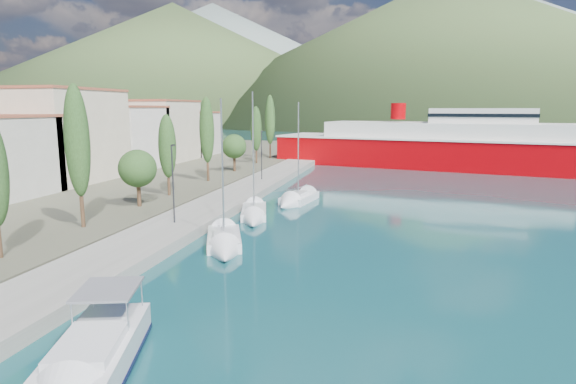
# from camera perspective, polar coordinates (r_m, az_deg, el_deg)

# --- Properties ---
(ground) EXTENTS (1400.00, 1400.00, 0.00)m
(ground) POSITION_cam_1_polar(r_m,az_deg,el_deg) (140.51, 10.16, 5.82)
(ground) COLOR #144A50
(quay) EXTENTS (5.00, 88.00, 0.80)m
(quay) POSITION_cam_1_polar(r_m,az_deg,el_deg) (49.88, -6.87, -0.80)
(quay) COLOR gray
(quay) RESTS_ON ground
(land_strip) EXTENTS (70.00, 148.00, 0.70)m
(land_strip) POSITION_cam_1_polar(r_m,az_deg,el_deg) (79.08, -30.90, 1.77)
(land_strip) COLOR #565644
(land_strip) RESTS_ON ground
(hills_far) EXTENTS (1480.00, 900.00, 180.00)m
(hills_far) POSITION_cam_1_polar(r_m,az_deg,el_deg) (655.39, 25.77, 14.87)
(hills_far) COLOR gray
(hills_far) RESTS_ON ground
(hills_near) EXTENTS (1010.00, 520.00, 115.00)m
(hills_near) POSITION_cam_1_polar(r_m,az_deg,el_deg) (404.56, 27.14, 14.44)
(hills_near) COLOR #42592E
(hills_near) RESTS_ON ground
(town_buildings) EXTENTS (9.20, 69.20, 11.30)m
(town_buildings) POSITION_cam_1_polar(r_m,az_deg,el_deg) (69.70, -21.84, 5.88)
(town_buildings) COLOR beige
(town_buildings) RESTS_ON land_strip
(tree_row) EXTENTS (3.46, 62.58, 11.26)m
(tree_row) POSITION_cam_1_polar(r_m,az_deg,el_deg) (57.92, -10.44, 5.97)
(tree_row) COLOR #47301E
(tree_row) RESTS_ON land_strip
(lamp_posts) EXTENTS (0.15, 44.37, 6.06)m
(lamp_posts) POSITION_cam_1_polar(r_m,az_deg,el_deg) (39.20, -12.60, 1.58)
(lamp_posts) COLOR #2D2D33
(lamp_posts) RESTS_ON quay
(motor_cruiser) EXTENTS (5.12, 9.27, 3.29)m
(motor_cruiser) POSITION_cam_1_polar(r_m,az_deg,el_deg) (18.73, -23.16, -19.83)
(motor_cruiser) COLOR black
(motor_cruiser) RESTS_ON ground
(sailboat_near) EXTENTS (4.99, 8.06, 11.15)m
(sailboat_near) POSITION_cam_1_polar(r_m,az_deg,el_deg) (33.14, -7.56, -6.47)
(sailboat_near) COLOR silver
(sailboat_near) RESTS_ON ground
(sailboat_mid) EXTENTS (4.38, 8.52, 11.86)m
(sailboat_mid) POSITION_cam_1_polar(r_m,az_deg,el_deg) (41.87, -4.11, -2.96)
(sailboat_mid) COLOR silver
(sailboat_mid) RESTS_ON ground
(sailboat_far) EXTENTS (3.65, 7.88, 11.15)m
(sailboat_far) POSITION_cam_1_polar(r_m,az_deg,el_deg) (48.43, 0.56, -1.15)
(sailboat_far) COLOR silver
(sailboat_far) RESTS_ON ground
(ferry) EXTENTS (56.72, 23.30, 11.02)m
(ferry) POSITION_cam_1_polar(r_m,az_deg,el_deg) (82.61, 18.11, 5.07)
(ferry) COLOR #A30005
(ferry) RESTS_ON ground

